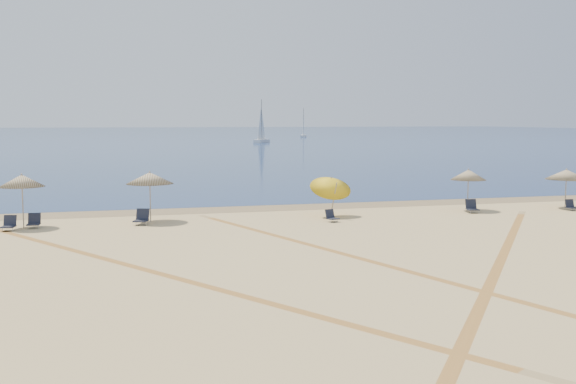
{
  "coord_description": "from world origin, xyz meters",
  "views": [
    {
      "loc": [
        -8.27,
        -12.04,
        4.9
      ],
      "look_at": [
        0.0,
        20.0,
        1.3
      ],
      "focal_mm": 41.66,
      "sensor_mm": 36.0,
      "label": 1
    }
  ],
  "objects_px": {
    "sailboat_0": "(303,128)",
    "umbrella_1": "(22,181)",
    "umbrella_2": "(150,178)",
    "chair_4": "(142,218)",
    "umbrella_3": "(331,184)",
    "chair_2": "(9,224)",
    "umbrella_5": "(566,174)",
    "sailboat_2": "(261,130)",
    "chair_6": "(472,207)",
    "chair_3": "(34,221)",
    "chair_7": "(571,206)",
    "umbrella_4": "(468,175)",
    "chair_5": "(331,216)"
  },
  "relations": [
    {
      "from": "sailboat_0",
      "to": "umbrella_1",
      "type": "bearing_deg",
      "value": -91.29
    },
    {
      "from": "umbrella_2",
      "to": "chair_4",
      "type": "height_order",
      "value": "umbrella_2"
    },
    {
      "from": "sailboat_0",
      "to": "umbrella_3",
      "type": "bearing_deg",
      "value": -86.21
    },
    {
      "from": "umbrella_1",
      "to": "chair_4",
      "type": "bearing_deg",
      "value": -5.11
    },
    {
      "from": "umbrella_1",
      "to": "chair_2",
      "type": "xyz_separation_m",
      "value": [
        -0.52,
        -0.68,
        -1.85
      ]
    },
    {
      "from": "umbrella_5",
      "to": "umbrella_3",
      "type": "bearing_deg",
      "value": 179.6
    },
    {
      "from": "umbrella_1",
      "to": "umbrella_2",
      "type": "xyz_separation_m",
      "value": [
        5.7,
        0.4,
        -0.04
      ]
    },
    {
      "from": "umbrella_1",
      "to": "sailboat_2",
      "type": "xyz_separation_m",
      "value": [
        34.38,
        107.59,
        0.63
      ]
    },
    {
      "from": "umbrella_1",
      "to": "umbrella_2",
      "type": "bearing_deg",
      "value": 4.04
    },
    {
      "from": "chair_4",
      "to": "umbrella_2",
      "type": "bearing_deg",
      "value": 83.5
    },
    {
      "from": "umbrella_3",
      "to": "chair_6",
      "type": "bearing_deg",
      "value": -3.45
    },
    {
      "from": "chair_3",
      "to": "sailboat_2",
      "type": "distance_m",
      "value": 113.03
    },
    {
      "from": "umbrella_3",
      "to": "chair_6",
      "type": "xyz_separation_m",
      "value": [
        7.68,
        -0.46,
        -1.37
      ]
    },
    {
      "from": "chair_4",
      "to": "sailboat_0",
      "type": "relative_size",
      "value": 0.11
    },
    {
      "from": "chair_4",
      "to": "chair_6",
      "type": "xyz_separation_m",
      "value": [
        17.07,
        -0.21,
        -0.02
      ]
    },
    {
      "from": "sailboat_0",
      "to": "chair_7",
      "type": "bearing_deg",
      "value": -81.32
    },
    {
      "from": "umbrella_1",
      "to": "sailboat_0",
      "type": "xyz_separation_m",
      "value": [
        55.72,
        150.2,
        0.32
      ]
    },
    {
      "from": "chair_2",
      "to": "chair_4",
      "type": "relative_size",
      "value": 0.84
    },
    {
      "from": "chair_4",
      "to": "sailboat_0",
      "type": "xyz_separation_m",
      "value": [
        50.47,
        150.67,
        2.14
      ]
    },
    {
      "from": "umbrella_4",
      "to": "sailboat_0",
      "type": "xyz_separation_m",
      "value": [
        33.17,
        150.02,
        0.53
      ]
    },
    {
      "from": "chair_3",
      "to": "chair_6",
      "type": "height_order",
      "value": "chair_6"
    },
    {
      "from": "umbrella_4",
      "to": "chair_3",
      "type": "height_order",
      "value": "umbrella_4"
    },
    {
      "from": "umbrella_2",
      "to": "umbrella_4",
      "type": "bearing_deg",
      "value": -0.76
    },
    {
      "from": "chair_6",
      "to": "sailboat_0",
      "type": "height_order",
      "value": "sailboat_0"
    },
    {
      "from": "chair_4",
      "to": "sailboat_2",
      "type": "height_order",
      "value": "sailboat_2"
    },
    {
      "from": "chair_5",
      "to": "sailboat_0",
      "type": "bearing_deg",
      "value": 54.87
    },
    {
      "from": "umbrella_2",
      "to": "umbrella_3",
      "type": "relative_size",
      "value": 1.01
    },
    {
      "from": "chair_3",
      "to": "chair_5",
      "type": "distance_m",
      "value": 13.76
    },
    {
      "from": "umbrella_2",
      "to": "chair_6",
      "type": "xyz_separation_m",
      "value": [
        16.62,
        -1.09,
        -1.8
      ]
    },
    {
      "from": "chair_6",
      "to": "chair_7",
      "type": "relative_size",
      "value": 1.27
    },
    {
      "from": "sailboat_2",
      "to": "sailboat_0",
      "type": "bearing_deg",
      "value": 95.69
    },
    {
      "from": "chair_3",
      "to": "sailboat_2",
      "type": "xyz_separation_m",
      "value": [
        33.91,
        107.8,
        2.48
      ]
    },
    {
      "from": "umbrella_3",
      "to": "chair_6",
      "type": "relative_size",
      "value": 3.21
    },
    {
      "from": "chair_4",
      "to": "sailboat_0",
      "type": "bearing_deg",
      "value": 92.29
    },
    {
      "from": "umbrella_4",
      "to": "sailboat_0",
      "type": "bearing_deg",
      "value": 77.53
    },
    {
      "from": "chair_5",
      "to": "sailboat_0",
      "type": "relative_size",
      "value": 0.09
    },
    {
      "from": "umbrella_3",
      "to": "umbrella_5",
      "type": "height_order",
      "value": "umbrella_3"
    },
    {
      "from": "chair_5",
      "to": "umbrella_3",
      "type": "bearing_deg",
      "value": 52.75
    },
    {
      "from": "umbrella_2",
      "to": "chair_2",
      "type": "relative_size",
      "value": 3.29
    },
    {
      "from": "chair_3",
      "to": "chair_5",
      "type": "height_order",
      "value": "chair_3"
    },
    {
      "from": "chair_5",
      "to": "sailboat_0",
      "type": "height_order",
      "value": "sailboat_0"
    },
    {
      "from": "sailboat_0",
      "to": "chair_6",
      "type": "bearing_deg",
      "value": -83.42
    },
    {
      "from": "chair_4",
      "to": "chair_7",
      "type": "bearing_deg",
      "value": 18.87
    },
    {
      "from": "sailboat_2",
      "to": "chair_2",
      "type": "bearing_deg",
      "value": -75.58
    },
    {
      "from": "umbrella_2",
      "to": "chair_7",
      "type": "distance_m",
      "value": 22.41
    },
    {
      "from": "umbrella_2",
      "to": "chair_4",
      "type": "distance_m",
      "value": 2.03
    },
    {
      "from": "chair_4",
      "to": "umbrella_4",
      "type": "bearing_deg",
      "value": 22.95
    },
    {
      "from": "chair_3",
      "to": "sailboat_2",
      "type": "relative_size",
      "value": 0.07
    },
    {
      "from": "umbrella_2",
      "to": "sailboat_2",
      "type": "bearing_deg",
      "value": 75.02
    },
    {
      "from": "sailboat_0",
      "to": "chair_5",
      "type": "bearing_deg",
      "value": -86.24
    }
  ]
}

